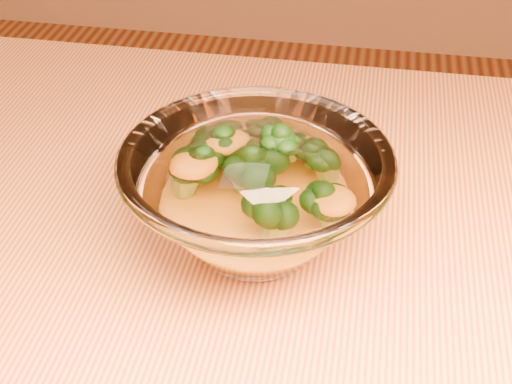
% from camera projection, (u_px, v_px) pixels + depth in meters
% --- Properties ---
extents(table, '(1.20, 0.80, 0.75)m').
position_uv_depth(table, '(138.00, 368.00, 0.61)').
color(table, '#CE7F3D').
rests_on(table, ground).
extents(glass_bowl, '(0.21, 0.21, 0.09)m').
position_uv_depth(glass_bowl, '(256.00, 197.00, 0.56)').
color(glass_bowl, white).
rests_on(glass_bowl, table).
extents(cheese_sauce, '(0.11, 0.11, 0.03)m').
position_uv_depth(cheese_sauce, '(256.00, 216.00, 0.58)').
color(cheese_sauce, orange).
rests_on(cheese_sauce, glass_bowl).
extents(broccoli_heap, '(0.14, 0.14, 0.07)m').
position_uv_depth(broccoli_heap, '(258.00, 175.00, 0.57)').
color(broccoli_heap, black).
rests_on(broccoli_heap, cheese_sauce).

